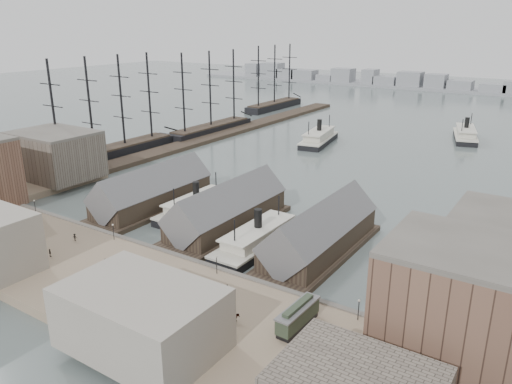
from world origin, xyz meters
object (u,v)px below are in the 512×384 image
Objects in this scene: tram at (298,317)px; horse_cart_left at (26,233)px; horse_cart_center at (97,273)px; ferry_docked_west at (197,206)px; horse_cart_right at (230,318)px.

horse_cart_left is (-71.00, -2.86, -1.04)m from tram.
ferry_docked_west is at bearing 44.19° from horse_cart_center.
horse_cart_left reaches higher than horse_cart_right.
horse_cart_left is at bearing -175.78° from tram.
tram is 2.18× the size of horse_cart_center.
tram is (50.47, -34.70, 1.61)m from ferry_docked_west.
tram is 2.16× the size of horse_cart_right.
tram reaches higher than horse_cart_right.
horse_cart_center is (9.15, -41.52, 0.57)m from ferry_docked_west.
horse_cart_right is (-10.08, -5.00, -1.06)m from tram.
ferry_docked_west is 5.57× the size of horse_cart_left.
ferry_docked_west is 5.66× the size of horse_cart_center.
tram is at bearing -66.80° from horse_cart_left.
horse_cart_left is at bearing 114.16° from horse_cart_center.
tram is 71.06m from horse_cart_left.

